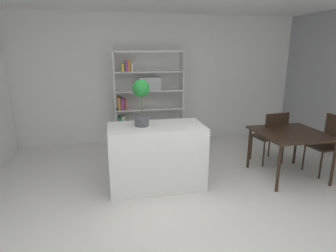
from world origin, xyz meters
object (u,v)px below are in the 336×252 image
object	(u,v)px
open_bookshelf	(145,95)
dining_chair_far	(272,133)
dining_table	(290,137)
kitchen_island	(157,156)
dining_chair_window_side	(329,140)
potted_plant_on_island	(141,98)

from	to	relation	value
open_bookshelf	dining_chair_far	world-z (taller)	open_bookshelf
open_bookshelf	dining_table	bearing A→B (deg)	-44.86
kitchen_island	dining_chair_far	world-z (taller)	dining_chair_far
open_bookshelf	dining_chair_window_side	xyz separation A→B (m)	(2.74, -1.99, -0.51)
kitchen_island	potted_plant_on_island	bearing A→B (deg)	173.10
kitchen_island	potted_plant_on_island	xyz separation A→B (m)	(-0.20, 0.02, 0.86)
kitchen_island	dining_table	xyz separation A→B (m)	(2.09, -0.10, 0.20)
dining_chair_window_side	dining_table	bearing A→B (deg)	-95.36
potted_plant_on_island	dining_chair_far	distance (m)	2.45
dining_chair_window_side	kitchen_island	bearing A→B (deg)	-98.09
dining_table	dining_chair_window_side	bearing A→B (deg)	0.90
kitchen_island	dining_chair_window_side	distance (m)	2.82
open_bookshelf	dining_chair_far	distance (m)	2.56
potted_plant_on_island	kitchen_island	bearing A→B (deg)	-6.90
dining_table	open_bookshelf	bearing A→B (deg)	135.14
potted_plant_on_island	dining_table	world-z (taller)	potted_plant_on_island
kitchen_island	dining_chair_far	bearing A→B (deg)	11.25
potted_plant_on_island	dining_chair_window_side	world-z (taller)	potted_plant_on_island
potted_plant_on_island	dining_table	distance (m)	2.38
kitchen_island	dining_chair_window_side	world-z (taller)	dining_chair_window_side
open_bookshelf	dining_chair_far	bearing A→B (deg)	-36.26
open_bookshelf	dining_table	size ratio (longest dim) A/B	1.93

